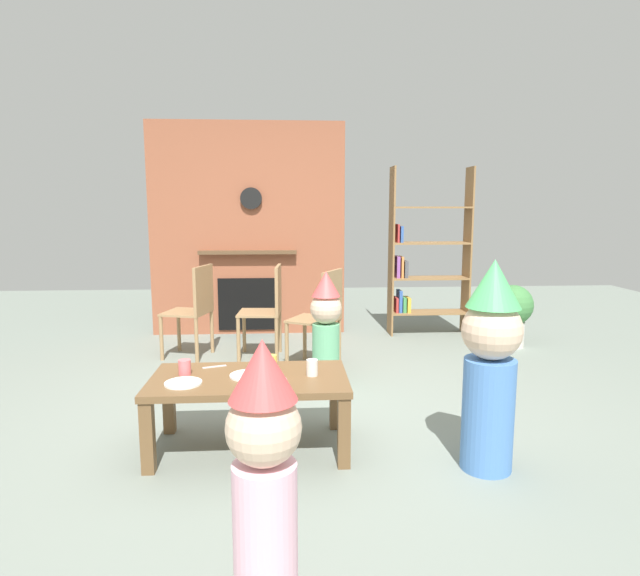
{
  "coord_description": "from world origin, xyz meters",
  "views": [
    {
      "loc": [
        -0.1,
        -3.57,
        1.45
      ],
      "look_at": [
        0.15,
        0.4,
        0.85
      ],
      "focal_mm": 29.94,
      "sensor_mm": 36.0,
      "label": 1
    }
  ],
  "objects_px": {
    "paper_cup_center": "(185,367)",
    "potted_plant_tall": "(512,311)",
    "paper_cup_near_left": "(272,363)",
    "paper_plate_rear": "(183,383)",
    "coffee_table": "(250,388)",
    "dining_chair_middle": "(269,306)",
    "child_in_pink": "(490,361)",
    "paper_cup_near_right": "(312,368)",
    "dining_chair_left": "(195,306)",
    "child_with_cone_hat": "(264,466)",
    "child_by_the_chairs": "(326,325)",
    "dining_chair_right": "(323,313)",
    "bookshelf": "(423,261)",
    "birthday_cake_slice": "(278,374)",
    "paper_plate_front": "(248,375)"
  },
  "relations": [
    {
      "from": "bookshelf",
      "to": "birthday_cake_slice",
      "type": "distance_m",
      "value": 3.38
    },
    {
      "from": "child_with_cone_hat",
      "to": "dining_chair_right",
      "type": "height_order",
      "value": "child_with_cone_hat"
    },
    {
      "from": "paper_cup_near_right",
      "to": "paper_cup_center",
      "type": "relative_size",
      "value": 1.08
    },
    {
      "from": "paper_cup_center",
      "to": "potted_plant_tall",
      "type": "distance_m",
      "value": 3.69
    },
    {
      "from": "child_with_cone_hat",
      "to": "child_in_pink",
      "type": "xyz_separation_m",
      "value": [
        1.19,
        0.94,
        0.1
      ]
    },
    {
      "from": "paper_cup_near_left",
      "to": "child_with_cone_hat",
      "type": "bearing_deg",
      "value": -89.59
    },
    {
      "from": "coffee_table",
      "to": "child_with_cone_hat",
      "type": "xyz_separation_m",
      "value": [
        0.14,
        -1.27,
        0.14
      ]
    },
    {
      "from": "paper_plate_rear",
      "to": "dining_chair_left",
      "type": "relative_size",
      "value": 0.24
    },
    {
      "from": "child_with_cone_hat",
      "to": "potted_plant_tall",
      "type": "relative_size",
      "value": 1.53
    },
    {
      "from": "bookshelf",
      "to": "paper_cup_near_left",
      "type": "bearing_deg",
      "value": -120.67
    },
    {
      "from": "paper_cup_near_left",
      "to": "child_by_the_chairs",
      "type": "relative_size",
      "value": 0.11
    },
    {
      "from": "dining_chair_left",
      "to": "dining_chair_right",
      "type": "relative_size",
      "value": 1.0
    },
    {
      "from": "child_with_cone_hat",
      "to": "dining_chair_right",
      "type": "bearing_deg",
      "value": -14.38
    },
    {
      "from": "coffee_table",
      "to": "paper_cup_near_left",
      "type": "bearing_deg",
      "value": 37.54
    },
    {
      "from": "child_by_the_chairs",
      "to": "potted_plant_tall",
      "type": "distance_m",
      "value": 2.29
    },
    {
      "from": "paper_plate_front",
      "to": "child_with_cone_hat",
      "type": "xyz_separation_m",
      "value": [
        0.15,
        -1.27,
        0.07
      ]
    },
    {
      "from": "coffee_table",
      "to": "dining_chair_left",
      "type": "bearing_deg",
      "value": 107.81
    },
    {
      "from": "paper_cup_near_right",
      "to": "potted_plant_tall",
      "type": "distance_m",
      "value": 3.15
    },
    {
      "from": "coffee_table",
      "to": "paper_cup_center",
      "type": "bearing_deg",
      "value": 170.56
    },
    {
      "from": "child_with_cone_hat",
      "to": "dining_chair_left",
      "type": "distance_m",
      "value": 3.42
    },
    {
      "from": "paper_cup_near_left",
      "to": "paper_plate_rear",
      "type": "relative_size",
      "value": 0.48
    },
    {
      "from": "birthday_cake_slice",
      "to": "coffee_table",
      "type": "bearing_deg",
      "value": 160.48
    },
    {
      "from": "child_in_pink",
      "to": "dining_chair_right",
      "type": "height_order",
      "value": "child_in_pink"
    },
    {
      "from": "paper_cup_near_right",
      "to": "potted_plant_tall",
      "type": "bearing_deg",
      "value": 45.57
    },
    {
      "from": "child_in_pink",
      "to": "dining_chair_right",
      "type": "bearing_deg",
      "value": -54.1
    },
    {
      "from": "paper_cup_center",
      "to": "paper_plate_front",
      "type": "distance_m",
      "value": 0.39
    },
    {
      "from": "dining_chair_right",
      "to": "potted_plant_tall",
      "type": "xyz_separation_m",
      "value": [
        2.03,
        0.63,
        -0.13
      ]
    },
    {
      "from": "dining_chair_middle",
      "to": "dining_chair_right",
      "type": "relative_size",
      "value": 1.0
    },
    {
      "from": "paper_cup_center",
      "to": "potted_plant_tall",
      "type": "relative_size",
      "value": 0.14
    },
    {
      "from": "bookshelf",
      "to": "paper_plate_front",
      "type": "xyz_separation_m",
      "value": [
        -1.79,
        -2.88,
        -0.39
      ]
    },
    {
      "from": "coffee_table",
      "to": "child_by_the_chairs",
      "type": "xyz_separation_m",
      "value": [
        0.55,
        1.19,
        0.11
      ]
    },
    {
      "from": "paper_cup_near_right",
      "to": "paper_plate_rear",
      "type": "relative_size",
      "value": 0.46
    },
    {
      "from": "paper_cup_near_right",
      "to": "child_with_cone_hat",
      "type": "bearing_deg",
      "value": -100.47
    },
    {
      "from": "potted_plant_tall",
      "to": "paper_cup_near_right",
      "type": "bearing_deg",
      "value": -134.43
    },
    {
      "from": "coffee_table",
      "to": "paper_cup_center",
      "type": "xyz_separation_m",
      "value": [
        -0.39,
        0.06,
        0.11
      ]
    },
    {
      "from": "paper_cup_near_left",
      "to": "paper_plate_front",
      "type": "bearing_deg",
      "value": -145.55
    },
    {
      "from": "paper_cup_center",
      "to": "child_by_the_chairs",
      "type": "xyz_separation_m",
      "value": [
        0.94,
        1.13,
        -0.0
      ]
    },
    {
      "from": "coffee_table",
      "to": "dining_chair_middle",
      "type": "bearing_deg",
      "value": 88.48
    },
    {
      "from": "paper_cup_near_left",
      "to": "dining_chair_middle",
      "type": "distance_m",
      "value": 1.91
    },
    {
      "from": "paper_plate_front",
      "to": "child_with_cone_hat",
      "type": "height_order",
      "value": "child_with_cone_hat"
    },
    {
      "from": "bookshelf",
      "to": "dining_chair_left",
      "type": "height_order",
      "value": "bookshelf"
    },
    {
      "from": "bookshelf",
      "to": "paper_cup_near_left",
      "type": "distance_m",
      "value": 3.26
    },
    {
      "from": "paper_cup_near_right",
      "to": "dining_chair_left",
      "type": "height_order",
      "value": "dining_chair_left"
    },
    {
      "from": "dining_chair_middle",
      "to": "potted_plant_tall",
      "type": "distance_m",
      "value": 2.54
    },
    {
      "from": "dining_chair_left",
      "to": "dining_chair_middle",
      "type": "xyz_separation_m",
      "value": [
        0.71,
        -0.05,
        0.0
      ]
    },
    {
      "from": "paper_cup_near_right",
      "to": "child_by_the_chairs",
      "type": "distance_m",
      "value": 1.21
    },
    {
      "from": "potted_plant_tall",
      "to": "child_with_cone_hat",
      "type": "bearing_deg",
      "value": -124.75
    },
    {
      "from": "bookshelf",
      "to": "child_with_cone_hat",
      "type": "relative_size",
      "value": 1.91
    },
    {
      "from": "paper_plate_rear",
      "to": "child_in_pink",
      "type": "distance_m",
      "value": 1.72
    },
    {
      "from": "paper_cup_center",
      "to": "child_in_pink",
      "type": "height_order",
      "value": "child_in_pink"
    }
  ]
}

